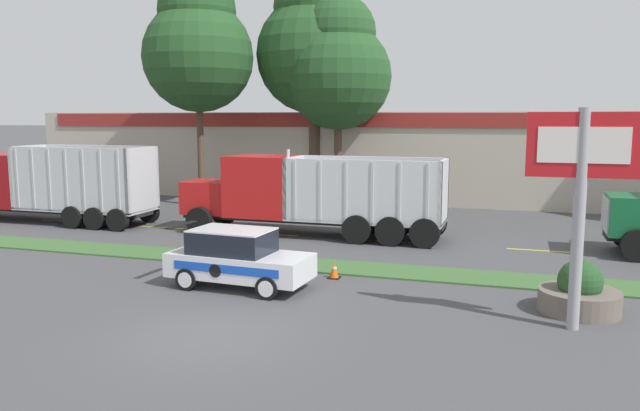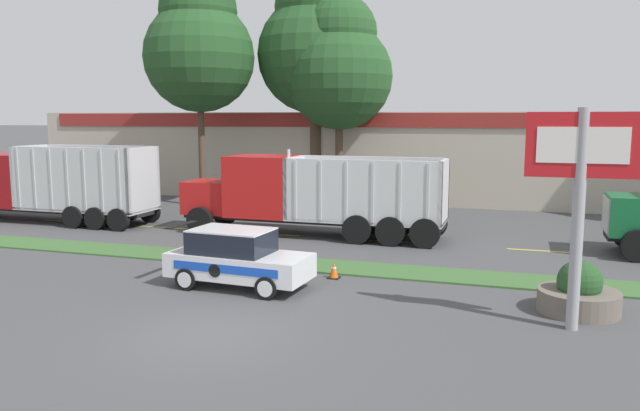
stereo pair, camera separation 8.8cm
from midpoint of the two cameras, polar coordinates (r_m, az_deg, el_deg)
ground_plane at (r=14.84m, az=-9.93°, el=-11.54°), size 600.00×600.00×0.00m
grass_verge at (r=21.05m, az=-0.93°, el=-5.45°), size 120.00×1.83×0.06m
centre_line_2 at (r=32.31m, az=-22.28°, el=-1.34°), size 2.40×0.14×0.01m
centre_line_3 at (r=29.14m, az=-14.13°, el=-1.94°), size 2.40×0.14×0.01m
centre_line_4 at (r=26.70m, az=-4.24°, el=-2.62°), size 2.40×0.14×0.01m
centre_line_5 at (r=25.19m, az=7.23°, el=-3.31°), size 2.40×0.14×0.01m
centre_line_6 at (r=24.79m, az=19.61°, el=-3.91°), size 2.40×0.14×0.01m
dump_truck_lead at (r=33.28m, az=-25.28°, el=1.63°), size 11.63×2.73×3.62m
dump_truck_trail at (r=26.48m, az=-2.86°, el=0.96°), size 11.33×2.65×3.66m
rally_car at (r=18.45m, az=-7.45°, el=-4.76°), size 4.26×2.10×1.75m
store_sign_post at (r=15.40m, az=22.87°, el=2.54°), size 2.45×0.28×5.17m
stone_planter at (r=17.38m, az=22.73°, el=-7.48°), size 2.03×2.03×1.36m
traffic_cone at (r=19.41m, az=1.41°, el=-5.94°), size 0.36×0.36×0.51m
store_building_backdrop at (r=41.59m, az=5.69°, el=4.83°), size 43.31×12.10×5.24m
tree_behind_left at (r=36.60m, az=-0.35°, el=14.58°), size 6.64×6.64×13.44m
tree_behind_centre at (r=35.62m, az=-10.93°, el=14.19°), size 6.04×6.04×12.76m
tree_behind_right at (r=35.13m, az=1.86°, el=12.67°), size 5.87×5.87×11.59m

